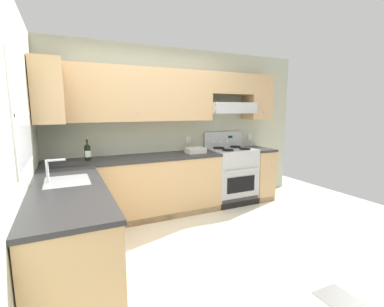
{
  "coord_description": "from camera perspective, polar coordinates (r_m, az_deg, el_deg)",
  "views": [
    {
      "loc": [
        -1.25,
        -2.58,
        1.59
      ],
      "look_at": [
        0.31,
        0.7,
        1.0
      ],
      "focal_mm": 25.45,
      "sensor_mm": 36.0,
      "label": 1
    }
  ],
  "objects": [
    {
      "name": "wall_back",
      "position": [
        4.43,
        -3.73,
        7.76
      ],
      "size": [
        4.68,
        0.57,
        2.55
      ],
      "color": "#B7BAA3",
      "rests_on": "ground_plane"
    },
    {
      "name": "wall_left",
      "position": [
        2.84,
        -32.28,
        2.81
      ],
      "size": [
        0.47,
        4.0,
        2.55
      ],
      "color": "#B7BAA3",
      "rests_on": "ground_plane"
    },
    {
      "name": "wine_bottle",
      "position": [
        3.9,
        -21.05,
        0.39
      ],
      "size": [
        0.08,
        0.08,
        0.31
      ],
      "color": "black",
      "rests_on": "counter_back_run"
    },
    {
      "name": "counter_left_run",
      "position": [
        2.82,
        -23.94,
        -15.25
      ],
      "size": [
        0.63,
        1.91,
        1.13
      ],
      "color": "tan",
      "rests_on": "ground_plane"
    },
    {
      "name": "stove",
      "position": [
        4.75,
        8.18,
        -4.41
      ],
      "size": [
        0.76,
        0.62,
        1.2
      ],
      "color": "#B7BABC",
      "rests_on": "ground_plane"
    },
    {
      "name": "ground_plane",
      "position": [
        3.28,
        0.34,
        -19.78
      ],
      "size": [
        7.04,
        7.04,
        0.0
      ],
      "primitive_type": "plane",
      "color": "beige"
    },
    {
      "name": "counter_back_run",
      "position": [
        4.17,
        -7.49,
        -6.7
      ],
      "size": [
        3.6,
        0.65,
        0.91
      ],
      "color": "tan",
      "rests_on": "ground_plane"
    },
    {
      "name": "bowl",
      "position": [
        4.3,
        0.71,
        0.52
      ],
      "size": [
        0.29,
        0.23,
        0.08
      ],
      "color": "beige",
      "rests_on": "counter_back_run"
    },
    {
      "name": "floor_accent_tile",
      "position": [
        2.9,
        28.24,
        -25.09
      ],
      "size": [
        0.3,
        0.3,
        0.01
      ],
      "primitive_type": "cube",
      "color": "slate",
      "rests_on": "ground_plane"
    }
  ]
}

